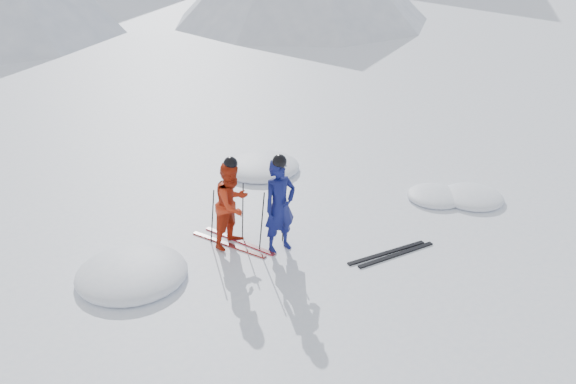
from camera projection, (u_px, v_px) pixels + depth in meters
ground at (379, 228)px, 12.21m from camera, size 160.00×160.00×0.00m
skier_blue at (280, 206)px, 11.09m from camera, size 0.67×0.46×1.81m
skier_red at (232, 204)px, 11.30m from camera, size 0.99×0.89×1.68m
pole_blue_left at (262, 222)px, 11.19m from camera, size 0.12×0.08×1.20m
pole_blue_right at (284, 212)px, 11.54m from camera, size 0.12×0.07×1.20m
pole_red_left at (212, 217)px, 11.46m from camera, size 0.11×0.09×1.12m
pole_red_right at (243, 210)px, 11.68m from camera, size 0.11×0.08×1.12m
ski_worn_left at (228, 245)px, 11.60m from camera, size 0.77×1.59×0.03m
ski_worn_right at (239, 241)px, 11.72m from camera, size 0.66×1.63×0.03m
ski_loose_a at (387, 253)px, 11.33m from camera, size 1.70×0.26×0.03m
ski_loose_b at (396, 255)px, 11.26m from camera, size 1.70×0.20×0.03m
snow_lumps at (267, 212)px, 12.83m from camera, size 8.97×5.60×0.43m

